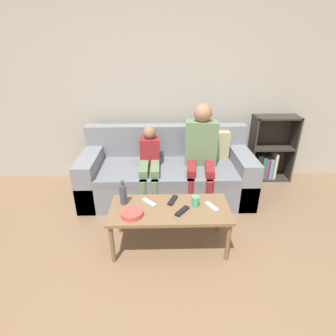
% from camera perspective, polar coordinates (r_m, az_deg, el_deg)
% --- Properties ---
extents(ground_plane, '(22.00, 22.00, 0.00)m').
position_cam_1_polar(ground_plane, '(2.18, 0.53, -30.60)').
color(ground_plane, '#84664C').
extents(wall_back, '(12.00, 0.06, 2.60)m').
position_cam_1_polar(wall_back, '(3.66, -0.70, 17.39)').
color(wall_back, '#B7B2A8').
rests_on(wall_back, ground_plane).
extents(couch, '(2.11, 0.89, 0.85)m').
position_cam_1_polar(couch, '(3.38, -0.14, -1.32)').
color(couch, gray).
rests_on(couch, ground_plane).
extents(bookshelf, '(0.60, 0.28, 0.93)m').
position_cam_1_polar(bookshelf, '(4.05, 20.88, 2.90)').
color(bookshelf, '#332D28').
rests_on(bookshelf, ground_plane).
extents(coffee_table, '(1.11, 0.50, 0.43)m').
position_cam_1_polar(coffee_table, '(2.48, 0.37, -9.57)').
color(coffee_table, brown).
rests_on(coffee_table, ground_plane).
extents(person_adult, '(0.42, 0.65, 1.19)m').
position_cam_1_polar(person_adult, '(3.19, 7.23, 4.66)').
color(person_adult, maroon).
rests_on(person_adult, ground_plane).
extents(person_child, '(0.24, 0.62, 0.92)m').
position_cam_1_polar(person_child, '(3.16, -3.99, 1.33)').
color(person_child, '#66845B').
rests_on(person_child, ground_plane).
extents(cup_near, '(0.07, 0.07, 0.10)m').
position_cam_1_polar(cup_near, '(2.47, 5.96, -7.21)').
color(cup_near, '#4CB77A').
rests_on(cup_near, coffee_table).
extents(tv_remote_0, '(0.15, 0.16, 0.02)m').
position_cam_1_polar(tv_remote_0, '(2.52, -4.15, -7.55)').
color(tv_remote_0, '#B7B7BC').
rests_on(tv_remote_0, coffee_table).
extents(tv_remote_1, '(0.11, 0.18, 0.02)m').
position_cam_1_polar(tv_remote_1, '(2.55, 1.05, -7.03)').
color(tv_remote_1, black).
rests_on(tv_remote_1, coffee_table).
extents(tv_remote_2, '(0.14, 0.16, 0.02)m').
position_cam_1_polar(tv_remote_2, '(2.40, 3.10, -9.33)').
color(tv_remote_2, black).
rests_on(tv_remote_2, coffee_table).
extents(tv_remote_3, '(0.12, 0.17, 0.02)m').
position_cam_1_polar(tv_remote_3, '(2.49, 9.47, -8.33)').
color(tv_remote_3, '#B7B7BC').
rests_on(tv_remote_3, coffee_table).
extents(snack_bowl, '(0.20, 0.20, 0.05)m').
position_cam_1_polar(snack_bowl, '(2.37, -7.87, -9.77)').
color(snack_bowl, '#DB4C47').
rests_on(snack_bowl, coffee_table).
extents(bottle, '(0.07, 0.07, 0.24)m').
position_cam_1_polar(bottle, '(2.50, -9.72, -5.61)').
color(bottle, '#424756').
rests_on(bottle, coffee_table).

